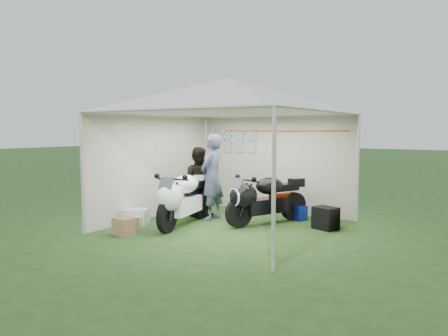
{
  "coord_description": "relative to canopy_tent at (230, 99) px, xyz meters",
  "views": [
    {
      "loc": [
        4.68,
        -7.36,
        1.97
      ],
      "look_at": [
        -0.35,
        0.35,
        1.17
      ],
      "focal_mm": 35.0,
      "sensor_mm": 36.0,
      "label": 1
    }
  ],
  "objects": [
    {
      "name": "crate_1",
      "position": [
        -1.31,
        -1.62,
        -2.41
      ],
      "size": [
        0.4,
        0.4,
        0.32
      ],
      "primitive_type": "cube",
      "rotation": [
        0.0,
        0.0,
        -0.11
      ],
      "color": "olive",
      "rests_on": "ground"
    },
    {
      "name": "ground",
      "position": [
        0.0,
        -0.03,
        -2.58
      ],
      "size": [
        80.0,
        80.0,
        0.0
      ],
      "primitive_type": "plane",
      "color": "#24421A",
      "rests_on": "ground"
    },
    {
      "name": "paddock_stand",
      "position": [
        0.83,
        1.43,
        -2.42
      ],
      "size": [
        0.5,
        0.42,
        0.32
      ],
      "primitive_type": "cube",
      "rotation": [
        0.0,
        0.0,
        -0.42
      ],
      "color": "#1528C3",
      "rests_on": "ground"
    },
    {
      "name": "crate_0",
      "position": [
        -1.75,
        -0.9,
        -2.41
      ],
      "size": [
        0.61,
        0.55,
        0.33
      ],
      "primitive_type": "cube",
      "rotation": [
        0.0,
        0.0,
        0.41
      ],
      "color": "silver",
      "rests_on": "ground"
    },
    {
      "name": "crate_3",
      "position": [
        -1.33,
        -1.65,
        -2.44
      ],
      "size": [
        0.48,
        0.4,
        0.28
      ],
      "primitive_type": "cube",
      "rotation": [
        0.0,
        0.0,
        -0.27
      ],
      "color": "#876044",
      "rests_on": "ground"
    },
    {
      "name": "motorcycle_black",
      "position": [
        0.45,
        0.58,
        -2.01
      ],
      "size": [
        1.09,
        1.93,
        1.01
      ],
      "rotation": [
        0.0,
        0.0,
        -0.42
      ],
      "color": "black",
      "rests_on": "ground"
    },
    {
      "name": "person_blue_jacket",
      "position": [
        -0.74,
        0.44,
        -1.63
      ],
      "size": [
        0.51,
        0.72,
        1.89
      ],
      "primitive_type": "imported",
      "rotation": [
        0.0,
        0.0,
        -1.49
      ],
      "color": "#505874",
      "rests_on": "ground"
    },
    {
      "name": "motorcycle_white",
      "position": [
        -0.87,
        -0.46,
        -1.97
      ],
      "size": [
        0.76,
        2.17,
        1.08
      ],
      "rotation": [
        0.0,
        0.0,
        0.2
      ],
      "color": "black",
      "rests_on": "ground"
    },
    {
      "name": "canopy_tent",
      "position": [
        0.0,
        0.0,
        0.0
      ],
      "size": [
        5.66,
        5.66,
        3.0
      ],
      "color": "silver",
      "rests_on": "ground"
    },
    {
      "name": "crate_2",
      "position": [
        -1.61,
        -1.07,
        -2.46
      ],
      "size": [
        0.35,
        0.31,
        0.22
      ],
      "primitive_type": "cube",
      "rotation": [
        0.0,
        0.0,
        0.2
      ],
      "color": "silver",
      "rests_on": "ground"
    },
    {
      "name": "person_dark_jacket",
      "position": [
        -1.24,
        0.56,
        -1.78
      ],
      "size": [
        0.93,
        0.83,
        1.58
      ],
      "primitive_type": "imported",
      "rotation": [
        0.0,
        0.0,
        3.49
      ],
      "color": "black",
      "rests_on": "ground"
    },
    {
      "name": "equipment_box",
      "position": [
        1.7,
        0.88,
        -2.35
      ],
      "size": [
        0.53,
        0.47,
        0.44
      ],
      "primitive_type": "cube",
      "rotation": [
        0.0,
        0.0,
        -0.31
      ],
      "color": "black",
      "rests_on": "ground"
    }
  ]
}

